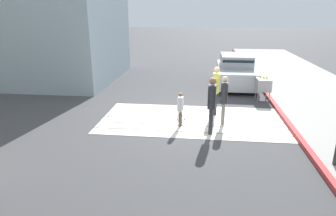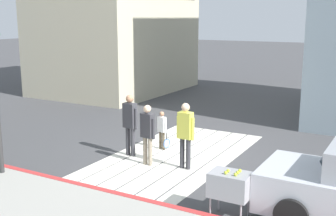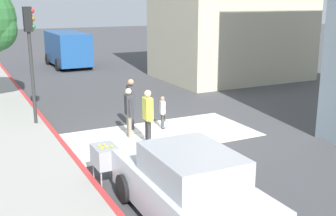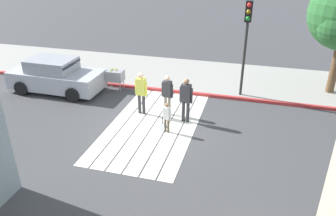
# 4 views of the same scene
# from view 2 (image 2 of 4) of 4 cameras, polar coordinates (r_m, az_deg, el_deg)

# --- Properties ---
(ground_plane) EXTENTS (120.00, 120.00, 0.00)m
(ground_plane) POSITION_cam_2_polar(r_m,az_deg,el_deg) (12.53, 0.89, -6.39)
(ground_plane) COLOR #424244
(crosswalk_stripes) EXTENTS (6.40, 3.25, 0.01)m
(crosswalk_stripes) POSITION_cam_2_polar(r_m,az_deg,el_deg) (12.53, 0.89, -6.36)
(crosswalk_stripes) COLOR silver
(crosswalk_stripes) RESTS_ON ground
(curb_painted) EXTENTS (0.16, 40.00, 0.13)m
(curb_painted) POSITION_cam_2_polar(r_m,az_deg,el_deg) (9.96, -8.23, -11.12)
(curb_painted) COLOR #BC3333
(curb_painted) RESTS_ON ground
(building_far_north) EXTENTS (8.00, 6.03, 9.55)m
(building_far_north) POSITION_cam_2_polar(r_m,az_deg,el_deg) (23.50, -7.04, 13.91)
(building_far_north) COLOR beige
(building_far_north) RESTS_ON ground
(tennis_ball_cart) EXTENTS (0.56, 0.80, 1.02)m
(tennis_ball_cart) POSITION_cam_2_polar(r_m,az_deg,el_deg) (8.71, 8.27, -10.10)
(tennis_ball_cart) COLOR #99999E
(tennis_ball_cart) RESTS_ON ground
(pedestrian_adult_lead) EXTENTS (0.25, 0.49, 1.67)m
(pedestrian_adult_lead) POSITION_cam_2_polar(r_m,az_deg,el_deg) (11.52, -2.74, -3.02)
(pedestrian_adult_lead) COLOR gray
(pedestrian_adult_lead) RESTS_ON ground
(pedestrian_adult_trailing) EXTENTS (0.26, 0.52, 1.80)m
(pedestrian_adult_trailing) POSITION_cam_2_polar(r_m,az_deg,el_deg) (12.30, -5.08, -1.71)
(pedestrian_adult_trailing) COLOR #333338
(pedestrian_adult_trailing) RESTS_ON ground
(pedestrian_adult_side) EXTENTS (0.25, 0.52, 1.78)m
(pedestrian_adult_side) POSITION_cam_2_polar(r_m,az_deg,el_deg) (11.21, 2.33, -3.09)
(pedestrian_adult_side) COLOR #333338
(pedestrian_adult_side) RESTS_ON ground
(pedestrian_child_with_racket) EXTENTS (0.28, 0.39, 1.18)m
(pedestrian_child_with_racket) POSITION_cam_2_polar(r_m,az_deg,el_deg) (12.96, -0.78, -2.76)
(pedestrian_child_with_racket) COLOR brown
(pedestrian_child_with_racket) RESTS_ON ground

